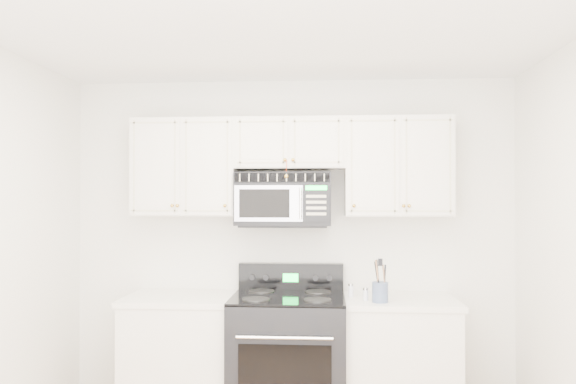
{
  "coord_description": "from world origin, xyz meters",
  "views": [
    {
      "loc": [
        0.28,
        -2.74,
        1.66
      ],
      "look_at": [
        0.0,
        1.3,
        1.7
      ],
      "focal_mm": 35.0,
      "sensor_mm": 36.0,
      "label": 1
    }
  ],
  "objects": [
    {
      "name": "room",
      "position": [
        0.0,
        0.0,
        1.3
      ],
      "size": [
        3.51,
        3.51,
        2.61
      ],
      "color": "#A4734C",
      "rests_on": "ground"
    },
    {
      "name": "base_cabinet_left",
      "position": [
        -0.8,
        1.44,
        0.43
      ],
      "size": [
        0.86,
        0.65,
        0.92
      ],
      "color": "silver",
      "rests_on": "ground"
    },
    {
      "name": "base_cabinet_right",
      "position": [
        0.8,
        1.44,
        0.43
      ],
      "size": [
        0.86,
        0.65,
        0.92
      ],
      "color": "silver",
      "rests_on": "ground"
    },
    {
      "name": "range",
      "position": [
        -0.0,
        1.4,
        0.48
      ],
      "size": [
        0.83,
        0.75,
        1.14
      ],
      "color": "black",
      "rests_on": "ground"
    },
    {
      "name": "upper_cabinets",
      "position": [
        -0.0,
        1.58,
        1.93
      ],
      "size": [
        2.44,
        0.37,
        0.75
      ],
      "color": "silver",
      "rests_on": "ground"
    },
    {
      "name": "microwave",
      "position": [
        -0.05,
        1.56,
        1.65
      ],
      "size": [
        0.73,
        0.41,
        0.4
      ],
      "color": "black",
      "rests_on": "ground"
    },
    {
      "name": "utensil_crock",
      "position": [
        0.66,
        1.26,
        1.0
      ],
      "size": [
        0.11,
        0.11,
        0.3
      ],
      "color": "#42587C",
      "rests_on": "base_cabinet_right"
    },
    {
      "name": "shaker_salt",
      "position": [
        0.46,
        1.47,
        0.97
      ],
      "size": [
        0.04,
        0.04,
        0.1
      ],
      "color": "silver",
      "rests_on": "base_cabinet_right"
    },
    {
      "name": "shaker_pepper",
      "position": [
        0.56,
        1.32,
        0.97
      ],
      "size": [
        0.04,
        0.04,
        0.09
      ],
      "color": "silver",
      "rests_on": "base_cabinet_right"
    }
  ]
}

